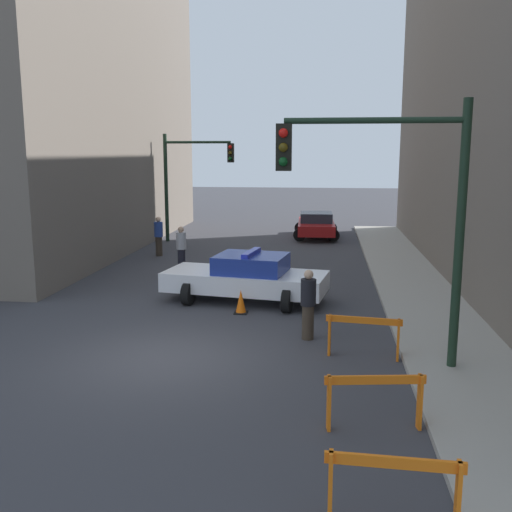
# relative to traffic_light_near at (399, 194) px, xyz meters

# --- Properties ---
(ground_plane) EXTENTS (120.00, 120.00, 0.00)m
(ground_plane) POSITION_rel_traffic_light_near_xyz_m (-4.73, 0.03, -3.53)
(ground_plane) COLOR #38383D
(sidewalk_right) EXTENTS (2.40, 44.00, 0.12)m
(sidewalk_right) POSITION_rel_traffic_light_near_xyz_m (1.47, 0.03, -3.47)
(sidewalk_right) COLOR #9E998E
(sidewalk_right) RESTS_ON ground_plane
(traffic_light_near) EXTENTS (3.64, 0.35, 5.20)m
(traffic_light_near) POSITION_rel_traffic_light_near_xyz_m (0.00, 0.00, 0.00)
(traffic_light_near) COLOR black
(traffic_light_near) RESTS_ON sidewalk_right
(traffic_light_far) EXTENTS (3.44, 0.35, 5.20)m
(traffic_light_far) POSITION_rel_traffic_light_near_xyz_m (-8.03, 15.91, -0.13)
(traffic_light_far) COLOR black
(traffic_light_far) RESTS_ON ground_plane
(police_car) EXTENTS (4.93, 2.82, 1.52)m
(police_car) POSITION_rel_traffic_light_near_xyz_m (-3.65, 4.92, -2.81)
(police_car) COLOR white
(police_car) RESTS_ON ground_plane
(parked_car_near) EXTENTS (2.36, 4.35, 1.31)m
(parked_car_near) POSITION_rel_traffic_light_near_xyz_m (-1.86, 17.99, -2.86)
(parked_car_near) COLOR maroon
(parked_car_near) RESTS_ON ground_plane
(pedestrian_crossing) EXTENTS (0.39, 0.39, 1.66)m
(pedestrian_crossing) POSITION_rel_traffic_light_near_xyz_m (-6.63, 8.94, -2.67)
(pedestrian_crossing) COLOR black
(pedestrian_crossing) RESTS_ON ground_plane
(pedestrian_corner) EXTENTS (0.49, 0.49, 1.66)m
(pedestrian_corner) POSITION_rel_traffic_light_near_xyz_m (-8.37, 11.90, -2.67)
(pedestrian_corner) COLOR #382D23
(pedestrian_corner) RESTS_ON ground_plane
(pedestrian_sidewalk) EXTENTS (0.50, 0.50, 1.66)m
(pedestrian_sidewalk) POSITION_rel_traffic_light_near_xyz_m (-1.75, 1.68, -2.67)
(pedestrian_sidewalk) COLOR #382D23
(pedestrian_sidewalk) RESTS_ON ground_plane
(barrier_front) EXTENTS (1.60, 0.22, 0.90)m
(barrier_front) POSITION_rel_traffic_light_near_xyz_m (-0.55, -5.08, -2.91)
(barrier_front) COLOR orange
(barrier_front) RESTS_ON ground_plane
(barrier_mid) EXTENTS (1.59, 0.38, 0.90)m
(barrier_mid) POSITION_rel_traffic_light_near_xyz_m (-0.57, -2.65, -2.91)
(barrier_mid) COLOR orange
(barrier_mid) RESTS_ON ground_plane
(barrier_back) EXTENTS (1.59, 0.33, 0.90)m
(barrier_back) POSITION_rel_traffic_light_near_xyz_m (-0.54, 0.57, -2.91)
(barrier_back) COLOR orange
(barrier_back) RESTS_ON ground_plane
(traffic_cone) EXTENTS (0.36, 0.36, 0.66)m
(traffic_cone) POSITION_rel_traffic_light_near_xyz_m (-3.63, 3.64, -3.21)
(traffic_cone) COLOR black
(traffic_cone) RESTS_ON ground_plane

